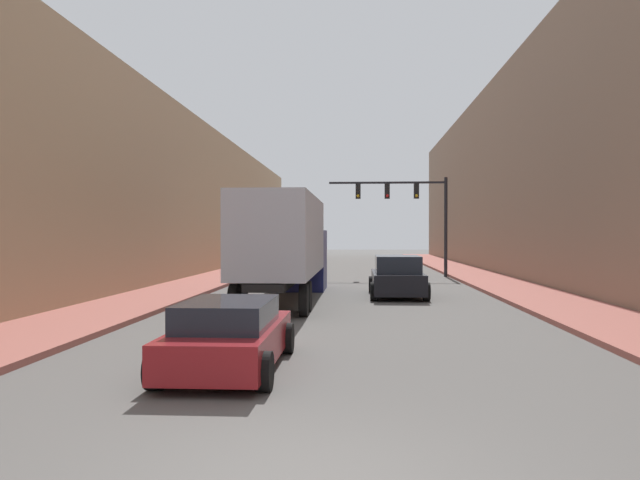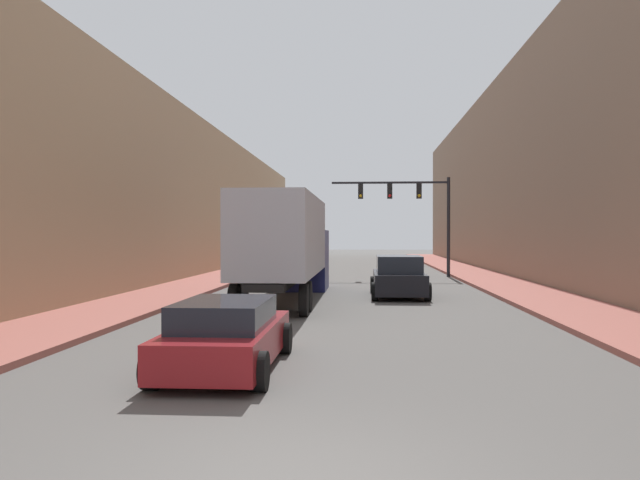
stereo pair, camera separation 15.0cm
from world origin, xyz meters
TOP-DOWN VIEW (x-y plane):
  - sidewalk_right at (7.40, 30.00)m, footprint 3.18×80.00m
  - sidewalk_left at (-7.40, 30.00)m, footprint 3.18×80.00m
  - building_right at (11.99, 30.00)m, footprint 6.00×80.00m
  - building_left at (-11.99, 30.00)m, footprint 6.00×80.00m
  - semi_truck at (-2.24, 17.45)m, footprint 2.43×12.10m
  - sedan_car at (-1.89, 5.25)m, footprint 2.00×4.48m
  - suv_car at (2.03, 19.07)m, footprint 2.22×4.70m
  - traffic_signal_gantry at (3.68, 31.30)m, footprint 7.04×0.35m

SIDE VIEW (x-z plane):
  - sidewalk_right at x=7.40m, z-range 0.00..0.15m
  - sidewalk_left at x=-7.40m, z-range 0.00..0.15m
  - sedan_car at x=-1.89m, z-range -0.02..1.27m
  - suv_car at x=2.03m, z-range -0.05..1.60m
  - semi_truck at x=-2.24m, z-range 0.21..4.04m
  - traffic_signal_gantry at x=3.68m, z-range 1.30..7.21m
  - building_left at x=-11.99m, z-range 0.00..9.48m
  - building_right at x=11.99m, z-range 0.00..12.46m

